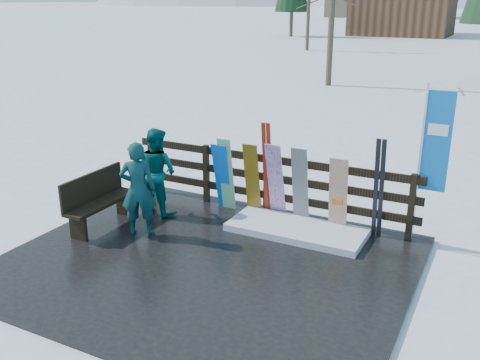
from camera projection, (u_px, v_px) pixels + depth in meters
The scene contains 16 objects.
ground at pixel (207, 265), 8.24m from camera, with size 700.00×700.00×0.00m, color white.
deck at pixel (207, 263), 8.23m from camera, with size 6.00×5.00×0.08m, color black.
fence at pixel (267, 179), 9.85m from camera, with size 5.60×0.10×1.15m.
snow_patch at pixel (297, 229), 9.18m from camera, with size 2.33×1.00×0.12m, color white.
bench at pixel (98, 199), 9.31m from camera, with size 0.41×1.50×0.97m.
snowboard_0 at pixel (222, 177), 10.02m from camera, with size 0.30×0.03×1.33m, color #0C6EF5.
snowboard_1 at pixel (227, 174), 9.97m from camera, with size 0.27×0.03×1.43m, color white.
snowboard_2 at pixel (252, 179), 9.74m from camera, with size 0.28×0.03×1.40m, color orange.
snowboard_3 at pixel (276, 181), 9.53m from camera, with size 0.29×0.03×1.50m, color white.
snowboard_4 at pixel (300, 186), 9.33m from camera, with size 0.29×0.03×1.45m, color black.
snowboard_5 at pixel (338, 195), 9.05m from camera, with size 0.32×0.03×1.33m, color silver.
ski_pair_a at pixel (267, 170), 9.62m from camera, with size 0.16×0.24×1.78m.
ski_pair_b at pixel (379, 189), 8.76m from camera, with size 0.17×0.21×1.73m.
rental_flag at pixel (432, 148), 8.37m from camera, with size 0.45×0.04×2.60m.
person_front at pixel (138, 189), 8.88m from camera, with size 0.59×0.39×1.63m, color #11584B.
person_back at pixel (157, 171), 9.81m from camera, with size 0.79×0.62×1.63m, color #045351.
Camera 1 is at (3.81, -6.32, 3.92)m, focal length 40.00 mm.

